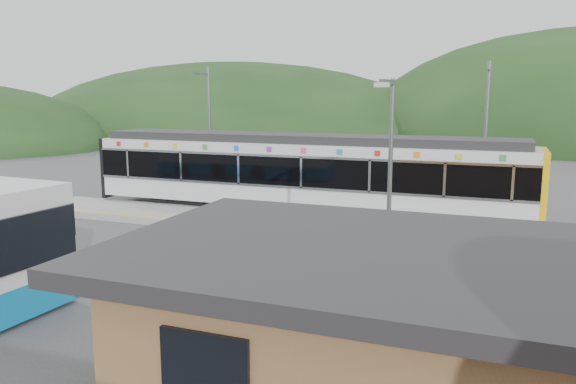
% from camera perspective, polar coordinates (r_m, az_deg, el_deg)
% --- Properties ---
extents(ground, '(120.00, 120.00, 0.00)m').
position_cam_1_polar(ground, '(20.44, -2.19, -5.84)').
color(ground, '#4C4C4F').
rests_on(ground, ground).
extents(hills, '(146.00, 149.00, 26.00)m').
position_cam_1_polar(hills, '(24.06, 16.71, -3.86)').
color(hills, '#1E3D19').
rests_on(hills, ground).
extents(platform, '(26.00, 3.20, 0.30)m').
position_cam_1_polar(platform, '(23.37, 1.01, -3.46)').
color(platform, '#9E9E99').
rests_on(platform, ground).
extents(yellow_line, '(26.00, 0.10, 0.01)m').
position_cam_1_polar(yellow_line, '(22.15, -0.15, -3.79)').
color(yellow_line, yellow).
rests_on(yellow_line, platform).
extents(train, '(20.44, 3.01, 3.74)m').
position_cam_1_polar(train, '(25.78, 1.46, 2.11)').
color(train, black).
rests_on(train, ground).
extents(catenary_mast_west, '(0.18, 1.80, 7.00)m').
position_cam_1_polar(catenary_mast_west, '(30.53, -8.01, 6.20)').
color(catenary_mast_west, slate).
rests_on(catenary_mast_west, ground).
extents(catenary_mast_east, '(0.18, 1.80, 7.00)m').
position_cam_1_polar(catenary_mast_east, '(26.71, 19.39, 5.25)').
color(catenary_mast_east, slate).
rests_on(catenary_mast_east, ground).
extents(station_shelter, '(9.20, 6.20, 3.00)m').
position_cam_1_polar(station_shelter, '(10.05, 9.30, -13.47)').
color(station_shelter, '#90613F').
rests_on(station_shelter, ground).
extents(pallet_stack, '(1.25, 1.12, 0.53)m').
position_cam_1_polar(pallet_stack, '(13.28, 23.46, -14.30)').
color(pallet_stack, '#937047').
rests_on(pallet_stack, ground).
extents(lamp_post, '(0.37, 1.06, 5.94)m').
position_cam_1_polar(lamp_post, '(15.27, 10.25, 2.28)').
color(lamp_post, slate).
rests_on(lamp_post, ground).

